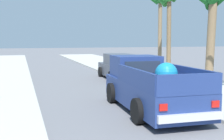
{
  "coord_description": "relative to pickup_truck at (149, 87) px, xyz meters",
  "views": [
    {
      "loc": [
        -3.03,
        -2.25,
        2.45
      ],
      "look_at": [
        0.48,
        8.91,
        1.2
      ],
      "focal_mm": 46.54,
      "sensor_mm": 36.0,
      "label": 1
    }
  ],
  "objects": [
    {
      "name": "pickup_truck",
      "position": [
        0.0,
        0.0,
        0.0
      ],
      "size": [
        2.37,
        5.28,
        1.8
      ],
      "color": "navy",
      "rests_on": "ground"
    },
    {
      "name": "car_right_near",
      "position": [
        1.55,
        7.71,
        -0.08
      ],
      "size": [
        2.14,
        4.31,
        1.54
      ],
      "color": "#474C56",
      "rests_on": "ground"
    },
    {
      "name": "sidewalk_right",
      "position": [
        3.82,
        5.08,
        -0.73
      ],
      "size": [
        5.09,
        60.0,
        0.12
      ],
      "primitive_type": "cube",
      "color": "beige",
      "rests_on": "ground"
    },
    {
      "name": "palm_tree_right_fore",
      "position": [
        5.37,
        3.84,
        3.62
      ],
      "size": [
        3.54,
        3.84,
        5.61
      ],
      "color": "#846B4C",
      "rests_on": "ground"
    },
    {
      "name": "curb_left",
      "position": [
        -5.09,
        5.08,
        -0.74
      ],
      "size": [
        0.16,
        60.0,
        0.1
      ],
      "primitive_type": "cube",
      "color": "silver",
      "rests_on": "ground"
    },
    {
      "name": "curb_right",
      "position": [
        2.67,
        5.08,
        -0.74
      ],
      "size": [
        0.16,
        60.0,
        0.1
      ],
      "primitive_type": "cube",
      "color": "silver",
      "rests_on": "ground"
    }
  ]
}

